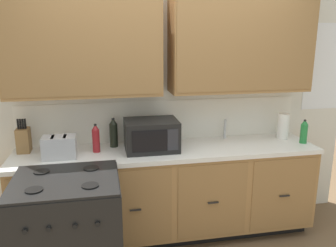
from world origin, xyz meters
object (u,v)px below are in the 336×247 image
bottle_dark (114,133)px  bottle_green (304,132)px  paper_towel_roll (283,126)px  microwave (151,135)px  knife_block (24,140)px  stove_range (69,238)px  toaster (59,147)px  bottle_red (96,138)px

bottle_dark → bottle_green: bottle_dark is taller
bottle_green → paper_towel_roll: bearing=123.5°
microwave → knife_block: size_ratio=1.55×
stove_range → bottle_dark: 1.05m
toaster → bottle_dark: 0.52m
toaster → knife_block: bearing=146.7°
bottle_dark → stove_range: bearing=-115.6°
knife_block → bottle_red: size_ratio=1.19×
toaster → bottle_green: bearing=-0.5°
stove_range → microwave: bearing=41.4°
bottle_red → toaster: bearing=-162.9°
paper_towel_roll → bottle_dark: size_ratio=0.93×
knife_block → paper_towel_roll: (2.51, -0.06, 0.01)m
microwave → paper_towel_roll: 1.37m
bottle_red → bottle_green: 1.99m
knife_block → bottle_red: (0.64, -0.12, 0.01)m
paper_towel_roll → microwave: bearing=-175.8°
knife_block → bottle_dark: 0.80m
bottle_red → knife_block: bearing=169.2°
stove_range → bottle_red: bottle_red is taller
microwave → stove_range: bearing=-138.6°
microwave → bottle_green: (1.49, -0.08, -0.03)m
microwave → paper_towel_roll: microwave is taller
microwave → bottle_red: bearing=176.0°
toaster → paper_towel_roll: size_ratio=1.08×
paper_towel_roll → bottle_green: (0.12, -0.18, -0.02)m
stove_range → bottle_red: (0.22, 0.67, 0.56)m
paper_towel_roll → bottle_red: bearing=-178.0°
stove_range → bottle_red: bearing=71.9°
paper_towel_roll → bottle_green: bearing=-56.5°
stove_range → toaster: bearing=99.1°
stove_range → bottle_green: 2.34m
toaster → paper_towel_roll: bearing=4.2°
bottle_red → stove_range: bearing=-108.1°
knife_block → microwave: bearing=-7.9°
toaster → bottle_red: bearing=17.1°
stove_range → knife_block: (-0.42, 0.79, 0.55)m
paper_towel_roll → toaster: bearing=-175.8°
stove_range → bottle_green: bottle_green is taller
stove_range → bottle_dark: size_ratio=3.42×
bottle_green → microwave: bearing=176.9°
bottle_green → knife_block: bearing=174.8°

